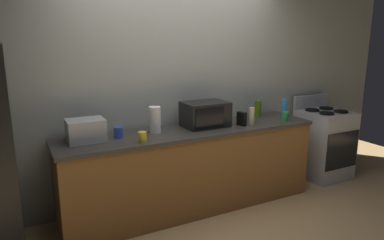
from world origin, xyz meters
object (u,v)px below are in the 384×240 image
at_px(mug_yellow, 142,137).
at_px(microwave, 205,114).
at_px(toaster_oven, 86,130).
at_px(mug_blue, 118,132).
at_px(stove_range, 324,143).
at_px(bottle_hand_soap, 252,116).
at_px(paper_towel_roll, 155,120).
at_px(bottle_spray_cleaner, 284,108).
at_px(cordless_phone, 242,119).
at_px(bottle_olive_oil, 258,109).
at_px(mug_green, 285,116).

bearing_deg(mug_yellow, microwave, 17.11).
xyz_separation_m(toaster_oven, mug_blue, (0.30, -0.01, -0.05)).
xyz_separation_m(stove_range, microwave, (-1.81, 0.05, 0.57)).
bearing_deg(bottle_hand_soap, paper_towel_roll, 172.34).
relative_size(bottle_spray_cleaner, mug_blue, 2.07).
distance_m(microwave, mug_yellow, 0.86).
xyz_separation_m(mug_yellow, mug_blue, (-0.16, 0.25, 0.00)).
relative_size(mug_yellow, mug_blue, 0.91).
xyz_separation_m(paper_towel_roll, mug_blue, (-0.39, -0.00, -0.08)).
height_order(cordless_phone, mug_yellow, cordless_phone).
height_order(cordless_phone, bottle_olive_oil, bottle_olive_oil).
bearing_deg(bottle_olive_oil, bottle_hand_soap, -138.53).
distance_m(paper_towel_roll, bottle_olive_oil, 1.39).
distance_m(cordless_phone, mug_green, 0.59).
bearing_deg(bottle_olive_oil, mug_yellow, -167.65).
height_order(stove_range, bottle_hand_soap, bottle_hand_soap).
xyz_separation_m(microwave, bottle_olive_oil, (0.80, 0.10, -0.03)).
bearing_deg(bottle_spray_cleaner, mug_blue, 179.31).
relative_size(toaster_oven, bottle_spray_cleaner, 1.55).
distance_m(bottle_olive_oil, mug_green, 0.34).
relative_size(toaster_oven, mug_yellow, 3.53).
bearing_deg(cordless_phone, bottle_olive_oil, 19.83).
relative_size(stove_range, mug_blue, 10.18).
xyz_separation_m(bottle_olive_oil, mug_green, (0.17, -0.29, -0.05)).
bearing_deg(mug_blue, paper_towel_roll, 0.51).
height_order(microwave, cordless_phone, microwave).
height_order(stove_range, bottle_olive_oil, bottle_olive_oil).
bearing_deg(cordless_phone, paper_towel_roll, 159.67).
distance_m(toaster_oven, mug_yellow, 0.53).
xyz_separation_m(stove_range, paper_towel_roll, (-2.40, 0.05, 0.57)).
distance_m(paper_towel_roll, bottle_hand_soap, 1.11).
distance_m(microwave, cordless_phone, 0.41).
distance_m(microwave, bottle_olive_oil, 0.80).
height_order(cordless_phone, bottle_spray_cleaner, bottle_spray_cleaner).
bearing_deg(mug_yellow, mug_blue, 122.17).
relative_size(stove_range, toaster_oven, 3.18).
distance_m(bottle_olive_oil, bottle_hand_soap, 0.37).
bearing_deg(bottle_spray_cleaner, toaster_oven, 179.08).
distance_m(paper_towel_roll, bottle_spray_cleaner, 1.68).
relative_size(bottle_olive_oil, bottle_hand_soap, 1.11).
distance_m(microwave, bottle_spray_cleaner, 1.10).
distance_m(stove_range, bottle_spray_cleaner, 0.90).
xyz_separation_m(stove_range, mug_yellow, (-2.63, -0.20, 0.49)).
bearing_deg(toaster_oven, mug_yellow, -29.78).
distance_m(bottle_olive_oil, mug_blue, 1.77).
bearing_deg(paper_towel_roll, microwave, -0.22).
distance_m(stove_range, bottle_olive_oil, 1.16).
xyz_separation_m(mug_green, mug_blue, (-1.94, 0.19, -0.00)).
bearing_deg(mug_green, cordless_phone, 176.20).
bearing_deg(stove_range, bottle_hand_soap, -175.68).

